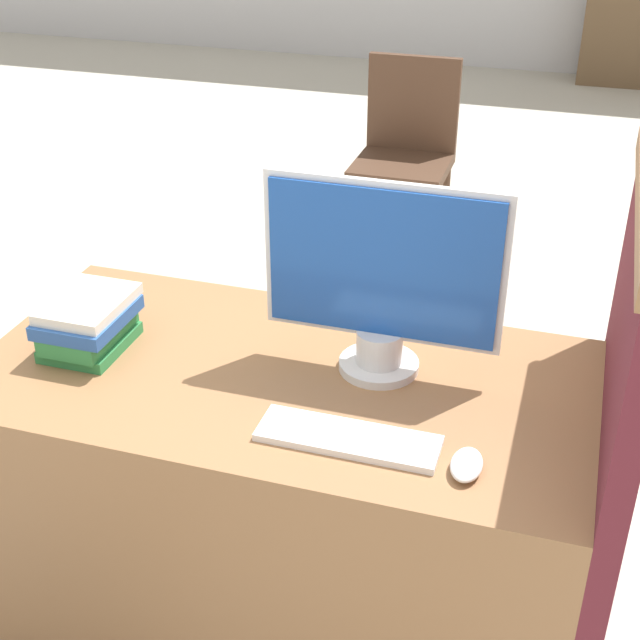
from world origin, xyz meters
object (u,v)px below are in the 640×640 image
Objects in this scene: keyboard at (348,438)px; book_stack at (88,324)px; far_chair at (406,146)px; monitor at (382,280)px; mouse at (467,465)px.

keyboard is 0.70m from book_stack.
book_stack is at bearing -145.31° from far_chair.
monitor is at bearing 91.60° from keyboard.
far_chair is (0.21, 2.50, -0.34)m from book_stack.
keyboard is (0.01, -0.28, -0.22)m from monitor.
monitor is at bearing -129.65° from far_chair.
monitor is at bearing 129.15° from mouse.
keyboard is 3.47× the size of mouse.
book_stack is 2.53m from far_chair.
book_stack is 0.26× the size of far_chair.
book_stack is at bearing 168.28° from mouse.
mouse is 0.94m from book_stack.
keyboard is at bearing -130.60° from far_chair.
monitor is 0.69m from book_stack.
monitor is 0.59× the size of far_chair.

